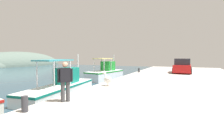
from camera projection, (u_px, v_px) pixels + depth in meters
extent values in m
cube|color=#BCB7AD|center=(181.00, 90.00, 10.77)|extent=(36.00, 10.00, 0.80)
ellipsoid|color=#596B60|center=(19.00, 66.00, 44.99)|extent=(27.74, 11.04, 7.71)
cube|color=white|center=(60.00, 90.00, 11.04)|extent=(6.65, 2.51, 0.70)
cube|color=#0F7260|center=(60.00, 86.00, 11.03)|extent=(6.70, 2.56, 0.12)
cube|color=#0F7260|center=(67.00, 75.00, 11.78)|extent=(1.93, 1.24, 1.10)
cylinder|color=silver|center=(54.00, 76.00, 9.42)|extent=(0.08, 0.08, 1.63)
cylinder|color=silver|center=(37.00, 75.00, 9.76)|extent=(0.08, 0.08, 1.63)
cylinder|color=silver|center=(70.00, 73.00, 11.10)|extent=(0.08, 0.08, 1.63)
cylinder|color=silver|center=(55.00, 72.00, 11.44)|extent=(0.08, 0.08, 1.63)
cube|color=teal|center=(55.00, 60.00, 10.39)|extent=(2.77, 1.57, 0.08)
cylinder|color=silver|center=(78.00, 67.00, 13.31)|extent=(0.10, 0.10, 2.10)
torus|color=orange|center=(61.00, 75.00, 12.01)|extent=(0.55, 0.17, 0.54)
cube|color=white|center=(105.00, 75.00, 18.38)|extent=(5.06, 2.63, 0.99)
cube|color=#1E8C2D|center=(105.00, 72.00, 18.37)|extent=(5.11, 2.67, 0.12)
cube|color=#1E8C2D|center=(108.00, 66.00, 18.85)|extent=(1.51, 1.34, 1.04)
cylinder|color=silver|center=(104.00, 66.00, 17.06)|extent=(0.08, 0.08, 1.33)
cylinder|color=silver|center=(94.00, 65.00, 17.79)|extent=(0.08, 0.08, 1.33)
cylinder|color=silver|center=(111.00, 65.00, 18.15)|extent=(0.08, 0.08, 1.33)
cylinder|color=silver|center=(101.00, 65.00, 18.88)|extent=(0.08, 0.08, 1.33)
cube|color=#D8CC72|center=(103.00, 59.00, 17.94)|extent=(2.15, 1.69, 0.08)
cylinder|color=silver|center=(114.00, 62.00, 19.84)|extent=(0.10, 0.10, 1.81)
torus|color=orange|center=(103.00, 66.00, 19.11)|extent=(0.55, 0.18, 0.54)
cylinder|color=tan|center=(109.00, 84.00, 10.17)|extent=(0.04, 0.04, 0.22)
cylinder|color=tan|center=(107.00, 84.00, 10.09)|extent=(0.04, 0.04, 0.22)
ellipsoid|color=white|center=(108.00, 80.00, 10.16)|extent=(0.56, 0.72, 0.40)
ellipsoid|color=silver|center=(108.00, 79.00, 10.12)|extent=(0.56, 0.65, 0.28)
cylinder|color=white|center=(106.00, 76.00, 10.29)|extent=(0.16, 0.21, 0.27)
sphere|color=white|center=(105.00, 74.00, 10.35)|extent=(0.21, 0.21, 0.16)
cone|color=#F2B272|center=(103.00, 74.00, 10.50)|extent=(0.19, 0.30, 0.07)
cylinder|color=#3F3F42|center=(68.00, 91.00, 6.66)|extent=(0.16, 0.16, 0.80)
cylinder|color=#3F3F42|center=(63.00, 92.00, 6.58)|extent=(0.16, 0.16, 0.80)
cube|color=black|center=(65.00, 75.00, 6.60)|extent=(0.46, 0.45, 0.56)
cylinder|color=black|center=(72.00, 75.00, 6.70)|extent=(0.10, 0.10, 0.54)
cylinder|color=black|center=(59.00, 76.00, 6.50)|extent=(0.10, 0.10, 0.54)
sphere|color=tan|center=(65.00, 65.00, 6.58)|extent=(0.22, 0.22, 0.22)
cylinder|color=black|center=(173.00, 71.00, 17.38)|extent=(0.60, 0.19, 0.60)
cylinder|color=black|center=(191.00, 71.00, 16.66)|extent=(0.60, 0.19, 0.60)
cylinder|color=black|center=(175.00, 69.00, 19.68)|extent=(0.60, 0.19, 0.60)
cylinder|color=black|center=(191.00, 69.00, 18.96)|extent=(0.60, 0.19, 0.60)
cube|color=#B21414|center=(182.00, 68.00, 18.16)|extent=(4.13, 1.77, 0.76)
cube|color=#262D38|center=(182.00, 62.00, 18.27)|extent=(2.23, 1.60, 0.68)
cylinder|color=#333338|center=(25.00, 104.00, 5.41)|extent=(0.21, 0.21, 0.53)
cylinder|color=#333338|center=(139.00, 70.00, 18.56)|extent=(0.21, 0.21, 0.50)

